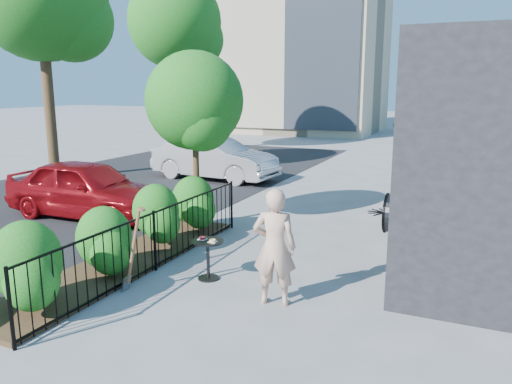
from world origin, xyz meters
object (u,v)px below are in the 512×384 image
at_px(woman, 275,247).
at_px(street_tree_far, 176,27).
at_px(car_silver, 214,158).
at_px(street_tree_near, 41,2).
at_px(shovel, 132,254).
at_px(car_red, 87,189).
at_px(cafe_table, 208,252).
at_px(patio_tree, 196,107).

bearing_deg(woman, street_tree_far, -66.95).
height_order(street_tree_far, car_silver, street_tree_far).
bearing_deg(street_tree_near, shovel, -38.47).
relative_size(street_tree_near, shovel, 5.72).
height_order(street_tree_near, street_tree_far, same).
height_order(shovel, car_red, car_red).
relative_size(street_tree_far, shovel, 5.72).
bearing_deg(car_red, car_silver, -4.74).
bearing_deg(cafe_table, street_tree_near, 148.03).
distance_m(street_tree_far, cafe_table, 17.71).
relative_size(street_tree_far, car_red, 1.95).
bearing_deg(street_tree_far, car_red, -67.78).
height_order(patio_tree, street_tree_near, street_tree_near).
xyz_separation_m(patio_tree, woman, (3.17, -3.16, -1.87)).
xyz_separation_m(patio_tree, car_red, (-2.99, -0.33, -2.04)).
relative_size(patio_tree, car_red, 0.93).
bearing_deg(car_red, street_tree_far, 21.44).
bearing_deg(street_tree_far, shovel, -59.77).
bearing_deg(car_silver, car_red, -179.18).
bearing_deg(woman, shovel, -0.48).
bearing_deg(cafe_table, car_silver, 118.03).
xyz_separation_m(woman, car_red, (-6.16, 2.83, -0.17)).
xyz_separation_m(shovel, car_silver, (-3.56, 9.18, 0.11)).
relative_size(cafe_table, car_red, 0.17).
relative_size(woman, shovel, 1.23).
bearing_deg(car_silver, street_tree_far, 46.63).
distance_m(patio_tree, street_tree_near, 8.92).
relative_size(street_tree_near, woman, 4.65).
height_order(street_tree_near, shovel, street_tree_near).
distance_m(shovel, car_red, 5.20).
bearing_deg(street_tree_near, cafe_table, -31.97).
xyz_separation_m(street_tree_far, car_silver, (5.12, -5.71, -5.17)).
bearing_deg(car_silver, woman, -141.58).
distance_m(street_tree_far, shovel, 18.03).
distance_m(woman, shovel, 2.27).
height_order(street_tree_far, woman, street_tree_far).
bearing_deg(street_tree_near, car_red, -36.87).
bearing_deg(shovel, woman, 13.60).
height_order(patio_tree, shovel, patio_tree).
xyz_separation_m(shovel, car_red, (-3.97, 3.36, 0.09)).
height_order(car_red, car_silver, car_silver).
relative_size(street_tree_near, cafe_table, 11.38).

